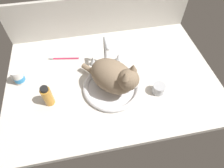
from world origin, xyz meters
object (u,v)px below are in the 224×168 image
sink_basin (112,87)px  cat (115,77)px  pill_bottle (18,77)px  toothbrush (63,58)px  amber_bottle (47,96)px  metal_jar (159,89)px  faucet (106,54)px

sink_basin → cat: bearing=-49.1°
pill_bottle → toothbrush: (24.98, 13.89, -3.84)cm
toothbrush → sink_basin: bearing=-47.7°
cat → amber_bottle: size_ratio=2.50×
sink_basin → metal_jar: metal_jar is taller
metal_jar → pill_bottle: pill_bottle is taller
toothbrush → faucet: bearing=-19.0°
pill_bottle → cat: bearing=-17.3°
metal_jar → amber_bottle: (-59.08, 4.48, 3.37)cm
metal_jar → toothbrush: size_ratio=0.36×
amber_bottle → toothbrush: amber_bottle is taller
cat → pill_bottle: bearing=162.7°
faucet → metal_jar: bearing=-47.5°
sink_basin → toothbrush: 38.83cm
sink_basin → amber_bottle: 34.86cm
pill_bottle → toothbrush: size_ratio=0.51×
cat → pill_bottle: cat is taller
toothbrush → amber_bottle: bearing=-104.7°
sink_basin → faucet: 20.82cm
sink_basin → cat: (1.27, -1.46, 10.40)cm
faucet → metal_jar: 36.91cm
faucet → pill_bottle: faucet is taller
faucet → cat: bearing=-86.6°
faucet → pill_bottle: 51.48cm
faucet → cat: size_ratio=0.63×
sink_basin → cat: cat is taller
metal_jar → amber_bottle: 59.34cm
metal_jar → toothbrush: metal_jar is taller
cat → toothbrush: 42.23cm
sink_basin → toothbrush: sink_basin is taller
cat → amber_bottle: 36.12cm
sink_basin → toothbrush: (-26.14, 28.71, -0.66)cm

